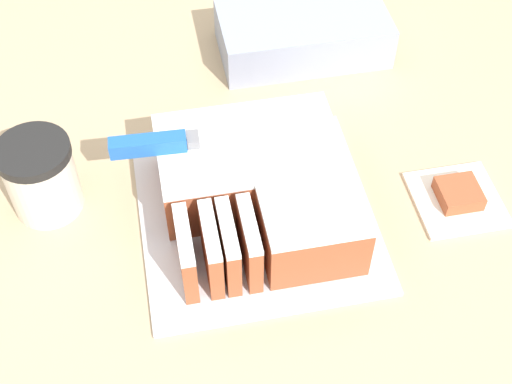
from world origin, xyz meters
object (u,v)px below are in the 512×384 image
object	(u,v)px
cake	(259,188)
coffee_cup	(41,177)
brownie	(459,193)
storage_box	(303,33)
cake_board	(256,214)
knife	(173,143)

from	to	relation	value
cake	coffee_cup	bearing A→B (deg)	166.47
cake	coffee_cup	xyz separation A→B (m)	(-0.28, 0.07, 0.01)
cake	brownie	distance (m)	0.28
brownie	storage_box	size ratio (longest dim) A/B	0.21
brownie	cake_board	bearing A→B (deg)	174.10
brownie	storage_box	world-z (taller)	storage_box
cake_board	cake	bearing A→B (deg)	47.84
cake_board	brownie	distance (m)	0.28
cake_board	knife	size ratio (longest dim) A/B	1.12
cake	knife	xyz separation A→B (m)	(-0.10, 0.05, 0.05)
knife	brownie	distance (m)	0.39
brownie	storage_box	bearing A→B (deg)	110.58
knife	coffee_cup	xyz separation A→B (m)	(-0.18, 0.02, -0.05)
knife	storage_box	bearing A→B (deg)	51.04
cake	knife	bearing A→B (deg)	153.35
knife	brownie	size ratio (longest dim) A/B	5.13
cake_board	knife	xyz separation A→B (m)	(-0.10, 0.06, 0.10)
coffee_cup	cake	bearing A→B (deg)	-13.53
coffee_cup	storage_box	xyz separation A→B (m)	(0.42, 0.26, -0.02)
cake	coffee_cup	size ratio (longest dim) A/B	2.25
knife	cake_board	bearing A→B (deg)	-28.32
cake_board	storage_box	distance (m)	0.36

